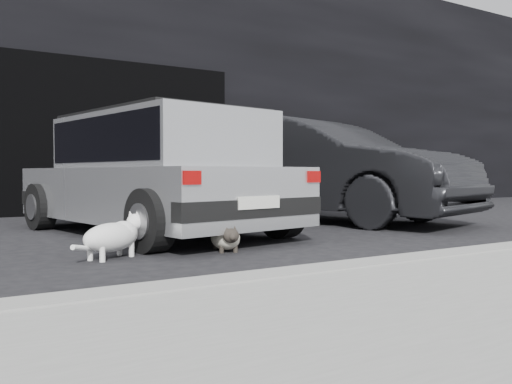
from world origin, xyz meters
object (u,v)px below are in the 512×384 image
second_car (318,170)px  cat_siamese (226,238)px  silver_hatchback (156,169)px  cat_white (115,236)px

second_car → cat_siamese: (-2.64, -2.05, -0.62)m
silver_hatchback → cat_siamese: size_ratio=5.50×
second_car → cat_siamese: second_car is taller
second_car → cat_siamese: bearing=-158.5°
silver_hatchback → cat_siamese: (0.03, -1.58, -0.62)m
silver_hatchback → second_car: bearing=0.0°
second_car → cat_white: (-3.58, -1.90, -0.55)m
silver_hatchback → second_car: second_car is taller
silver_hatchback → cat_white: silver_hatchback is taller
silver_hatchback → second_car: 2.71m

